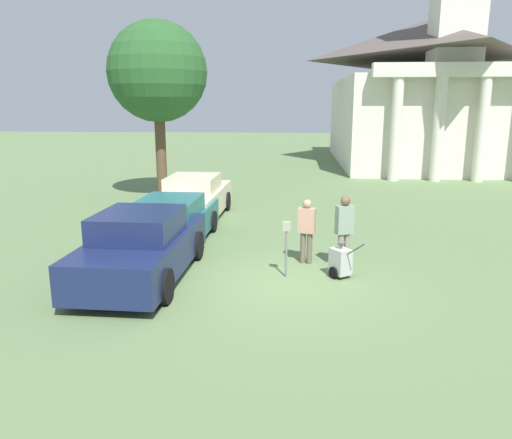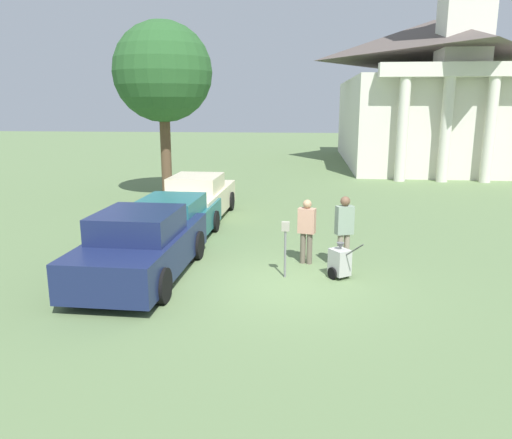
% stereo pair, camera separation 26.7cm
% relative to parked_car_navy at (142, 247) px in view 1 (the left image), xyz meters
% --- Properties ---
extents(ground_plane, '(120.00, 120.00, 0.00)m').
position_rel_parked_car_navy_xyz_m(ground_plane, '(3.19, -0.18, -0.74)').
color(ground_plane, '#607A4C').
extents(parked_car_navy, '(2.19, 4.84, 1.60)m').
position_rel_parked_car_navy_xyz_m(parked_car_navy, '(0.00, 0.00, 0.00)').
color(parked_car_navy, '#19234C').
rests_on(parked_car_navy, ground_plane).
extents(parked_car_teal, '(2.04, 5.10, 1.38)m').
position_rel_parked_car_navy_xyz_m(parked_car_teal, '(-0.00, 2.78, -0.09)').
color(parked_car_teal, '#23666B').
rests_on(parked_car_teal, ground_plane).
extents(parked_car_cream, '(2.07, 4.90, 1.54)m').
position_rel_parked_car_navy_xyz_m(parked_car_cream, '(0.00, 6.12, -0.02)').
color(parked_car_cream, beige).
rests_on(parked_car_cream, ground_plane).
extents(parking_meter, '(0.18, 0.09, 1.33)m').
position_rel_parked_car_navy_xyz_m(parking_meter, '(3.30, 0.30, 0.19)').
color(parking_meter, slate).
rests_on(parking_meter, ground_plane).
extents(person_worker, '(0.46, 0.32, 1.64)m').
position_rel_parked_car_navy_xyz_m(person_worker, '(3.79, 1.38, 0.19)').
color(person_worker, '#665B4C').
rests_on(person_worker, ground_plane).
extents(person_supervisor, '(0.47, 0.35, 1.80)m').
position_rel_parked_car_navy_xyz_m(person_supervisor, '(4.69, 1.08, 0.29)').
color(person_supervisor, gray).
rests_on(person_supervisor, ground_plane).
extents(equipment_cart, '(0.73, 0.92, 1.00)m').
position_rel_parked_car_navy_xyz_m(equipment_cart, '(4.56, 0.39, -0.35)').
color(equipment_cart, '#B2B2AD').
rests_on(equipment_cart, ground_plane).
extents(church, '(10.94, 17.58, 21.04)m').
position_rel_parked_car_navy_xyz_m(church, '(11.85, 24.08, 4.23)').
color(church, silver).
rests_on(church, ground_plane).
extents(shade_tree, '(4.06, 4.06, 7.25)m').
position_rel_parked_car_navy_xyz_m(shade_tree, '(-2.18, 10.02, 4.44)').
color(shade_tree, brown).
rests_on(shade_tree, ground_plane).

